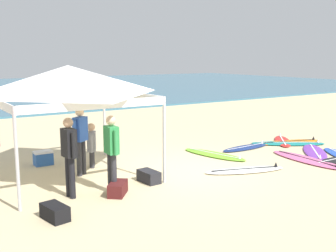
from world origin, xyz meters
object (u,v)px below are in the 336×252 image
Objects in this scene: surfboard_purple at (315,152)px; surfboard_orange at (290,142)px; person_blue at (80,137)px; gear_bag_on_sand at (118,188)px; person_grey at (92,143)px; surfboard_black at (335,160)px; surfboard_teal at (288,143)px; surfboard_lime at (214,154)px; cooler_box at (43,158)px; person_green at (112,149)px; surfboard_white at (245,170)px; surfboard_pink at (307,159)px; surfboard_red at (283,141)px; gear_bag_by_pole at (149,176)px; surfboard_navy at (246,147)px; gear_bag_near_tent at (55,212)px; canopy_tent at (68,80)px; person_black at (69,152)px.

surfboard_orange is at bearing 69.76° from surfboard_purple.
person_blue is 2.04m from gear_bag_on_sand.
surfboard_black is at bearing -28.07° from person_grey.
surfboard_orange is 1.01× the size of surfboard_teal.
surfboard_purple is at bearing -27.54° from surfboard_lime.
cooler_box reaches higher than surfboard_teal.
surfboard_purple is (2.81, -1.47, -0.00)m from surfboard_lime.
person_green reaches higher than surfboard_black.
surfboard_pink is at bearing -4.14° from surfboard_white.
surfboard_black is at bearing -106.88° from surfboard_red.
surfboard_orange is (3.34, -0.03, -0.00)m from surfboard_lime.
surfboard_red is (0.14, 0.36, 0.00)m from surfboard_teal.
surfboard_pink is 0.81m from surfboard_black.
cooler_box is at bearing 118.94° from gear_bag_by_pole.
surfboard_teal is (1.66, -0.32, -0.00)m from surfboard_navy.
gear_bag_on_sand reaches higher than surfboard_teal.
surfboard_lime is at bearing -12.77° from person_grey.
surfboard_red is (3.70, 1.99, 0.00)m from surfboard_white.
surfboard_teal is (3.13, -0.14, -0.00)m from surfboard_lime.
surfboard_pink is 5.85m from gear_bag_on_sand.
gear_bag_near_tent is 1.20× the size of cooler_box.
surfboard_teal is at bearing 76.33° from surfboard_purple.
person_green reaches higher than surfboard_white.
canopy_tent is 5.74× the size of gear_bag_near_tent.
surfboard_pink is 1.27× the size of surfboard_navy.
surfboard_black is at bearing -7.22° from gear_bag_on_sand.
cooler_box is (-7.97, 1.79, 0.16)m from surfboard_orange.
person_blue is at bearing 60.59° from person_black.
surfboard_lime is 3.17m from surfboard_purple.
gear_bag_on_sand is at bearing -158.24° from gear_bag_by_pole.
surfboard_lime is (-1.82, 1.94, 0.00)m from surfboard_pink.
canopy_tent is 1.42× the size of surfboard_teal.
surfboard_orange is at bearing -74.96° from surfboard_red.
surfboard_pink and surfboard_lime have the same top height.
surfboard_orange is 1.17× the size of surfboard_purple.
surfboard_pink and surfboard_black have the same top height.
gear_bag_on_sand reaches higher than surfboard_black.
person_grey is 2.00× the size of gear_bag_by_pole.
person_blue reaches higher than surfboard_lime.
canopy_tent is 6.89× the size of cooler_box.
cooler_box is (-6.46, 3.70, 0.16)m from surfboard_pink.
canopy_tent is 2.87× the size of person_grey.
surfboard_pink is (6.19, -2.19, -2.35)m from canopy_tent.
surfboard_navy is at bearing 168.96° from surfboard_teal.
surfboard_pink is 5.97m from person_green.
surfboard_purple is 3.49× the size of gear_bag_near_tent.
canopy_tent reaches higher than surfboard_white.
surfboard_orange is at bearing -12.67° from cooler_box.
surfboard_navy is 1.87m from surfboard_orange.
surfboard_red is 8.37m from person_black.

